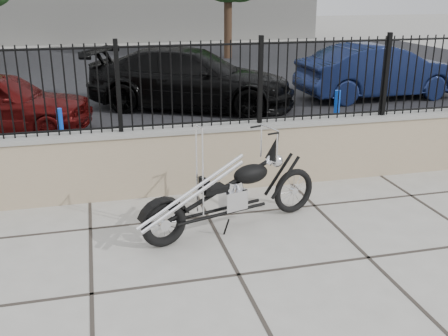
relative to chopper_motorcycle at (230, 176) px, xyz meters
The scene contains 9 objects.
ground_plane 1.31m from the chopper_motorcycle, 99.78° to the right, with size 90.00×90.00×0.00m, color #99968E.
parking_lot 11.44m from the chopper_motorcycle, 90.94° to the left, with size 30.00×30.00×0.00m, color black.
retaining_wall 1.44m from the chopper_motorcycle, 97.54° to the left, with size 14.00×0.36×0.96m, color gray.
iron_fence 1.67m from the chopper_motorcycle, 97.54° to the left, with size 14.00×0.08×1.20m, color black.
chopper_motorcycle is the anchor object (origin of this frame).
car_black 6.83m from the chopper_motorcycle, 83.27° to the left, with size 2.03×4.99×1.45m, color black.
car_blue 8.95m from the chopper_motorcycle, 49.12° to the left, with size 1.51×4.32×1.42m, color #10193B.
bollard_a 4.19m from the chopper_motorcycle, 120.61° to the left, with size 0.10×0.10×0.85m, color #0C1FC0.
bollard_b 4.67m from the chopper_motorcycle, 48.73° to the left, with size 0.11×0.11×0.94m, color blue.
Camera 1 is at (-1.31, -4.62, 2.87)m, focal length 42.00 mm.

